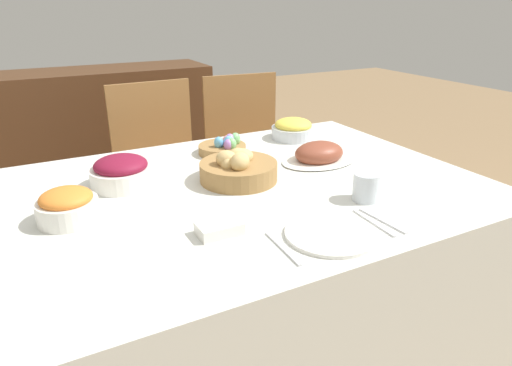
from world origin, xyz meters
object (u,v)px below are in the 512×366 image
at_px(fork, 283,248).
at_px(egg_basket, 224,147).
at_px(chair_far_right, 249,155).
at_px(carrot_bowl, 67,206).
at_px(beet_salad_bowl, 121,172).
at_px(dinner_plate, 331,234).
at_px(sideboard, 90,142).
at_px(bread_basket, 238,169).
at_px(chair_far_center, 162,170).
at_px(spoon, 382,220).
at_px(knife, 374,223).
at_px(ham_platter, 319,155).
at_px(drinking_cup, 366,187).
at_px(butter_dish, 220,229).
at_px(pineapple_bowl, 293,129).

bearing_deg(fork, egg_basket, 79.47).
relative_size(chair_far_right, carrot_bowl, 5.60).
distance_m(chair_far_right, beet_salad_bowl, 1.11).
bearing_deg(dinner_plate, sideboard, 97.54).
xyz_separation_m(bread_basket, beet_salad_bowl, (-0.35, 0.14, 0.01)).
relative_size(chair_far_center, carrot_bowl, 5.60).
xyz_separation_m(egg_basket, spoon, (0.14, -0.74, -0.02)).
distance_m(bread_basket, knife, 0.50).
xyz_separation_m(chair_far_right, spoon, (-0.25, -1.29, 0.23)).
bearing_deg(bread_basket, chair_far_center, 91.68).
bearing_deg(bread_basket, ham_platter, 4.93).
distance_m(beet_salad_bowl, dinner_plate, 0.71).
xyz_separation_m(ham_platter, carrot_bowl, (-0.89, -0.08, 0.02)).
xyz_separation_m(chair_far_right, egg_basket, (-0.39, -0.54, 0.26)).
bearing_deg(carrot_bowl, drinking_cup, -18.63).
bearing_deg(ham_platter, carrot_bowl, -174.74).
height_order(dinner_plate, butter_dish, butter_dish).
bearing_deg(drinking_cup, bread_basket, 129.79).
bearing_deg(ham_platter, drinking_cup, -102.67).
bearing_deg(carrot_bowl, pineapple_bowl, 21.79).
bearing_deg(spoon, drinking_cup, 65.30).
relative_size(beet_salad_bowl, spoon, 1.16).
xyz_separation_m(chair_far_center, spoon, (0.24, -1.29, 0.23)).
bearing_deg(chair_far_right, dinner_plate, -103.21).
bearing_deg(dinner_plate, fork, 180.00).
bearing_deg(drinking_cup, butter_dish, 179.00).
distance_m(bread_basket, beet_salad_bowl, 0.38).
height_order(dinner_plate, fork, dinner_plate).
bearing_deg(bread_basket, sideboard, 98.12).
bearing_deg(drinking_cup, chair_far_right, 80.49).
relative_size(chair_far_center, ham_platter, 3.12).
bearing_deg(butter_dish, bread_basket, 56.99).
relative_size(chair_far_center, sideboard, 0.60).
xyz_separation_m(pineapple_bowl, knife, (-0.24, -0.79, -0.04)).
xyz_separation_m(egg_basket, ham_platter, (0.27, -0.25, 0.00)).
bearing_deg(drinking_cup, dinner_plate, -149.57).
bearing_deg(drinking_cup, spoon, -111.76).
relative_size(sideboard, dinner_plate, 6.48).
bearing_deg(chair_far_right, drinking_cup, -94.61).
xyz_separation_m(egg_basket, pineapple_bowl, (0.35, 0.05, 0.01)).
bearing_deg(pineapple_bowl, drinking_cup, -103.49).
bearing_deg(spoon, beet_salad_bowl, 130.86).
bearing_deg(egg_basket, chair_far_right, 54.58).
relative_size(dinner_plate, butter_dish, 2.06).
distance_m(sideboard, spoon, 2.21).
distance_m(ham_platter, dinner_plate, 0.58).
relative_size(bread_basket, spoon, 1.49).
xyz_separation_m(egg_basket, drinking_cup, (0.19, -0.61, 0.02)).
xyz_separation_m(bread_basket, spoon, (0.22, -0.46, -0.04)).
height_order(pineapple_bowl, carrot_bowl, carrot_bowl).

